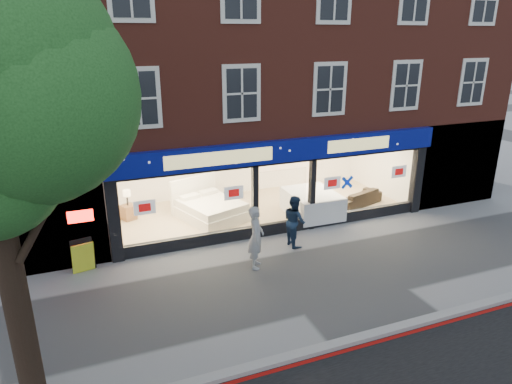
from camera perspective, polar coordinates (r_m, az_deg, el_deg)
ground at (r=13.40m, az=9.00°, el=-10.01°), size 120.00×120.00×0.00m
kerb_line at (r=11.28m, az=17.27°, el=-16.85°), size 60.00×0.10×0.01m
kerb_stone at (r=11.37m, az=16.65°, el=-16.12°), size 60.00×0.25×0.12m
showroom_floor at (r=17.64m, az=0.44°, el=-2.20°), size 11.00×4.50×0.10m
building at (r=18.00m, az=-1.69°, el=19.77°), size 19.00×8.26×10.30m
display_bed at (r=16.72m, az=-5.83°, el=-2.01°), size 2.58×2.83×1.32m
bedside_table at (r=17.14m, az=-15.65°, el=-2.44°), size 0.60×0.60×0.55m
mattress_stack at (r=17.07m, az=7.01°, el=-1.40°), size 1.75×2.19×0.85m
sofa at (r=18.38m, az=12.60°, el=-0.63°), size 2.20×1.38×0.60m
a_board at (r=14.03m, az=-20.81°, el=-7.51°), size 0.69×0.52×0.96m
pedestrian_grey at (r=13.19m, az=-0.00°, el=-5.66°), size 0.70×0.81×1.89m
pedestrian_blue at (r=14.62m, az=4.83°, el=-3.60°), size 0.67×0.85×1.68m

